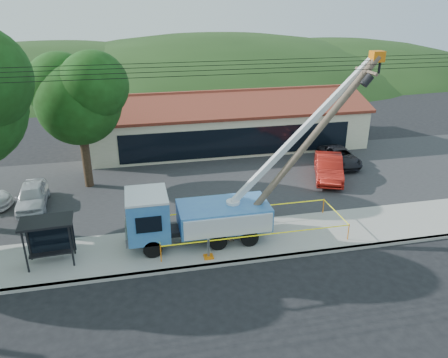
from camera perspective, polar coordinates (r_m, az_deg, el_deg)
ground at (r=19.52m, az=1.92°, el=-14.51°), size 120.00×120.00×0.00m
curb at (r=21.13m, az=0.50°, el=-10.97°), size 60.00×0.25×0.15m
sidewalk at (r=22.70m, az=-0.58°, el=-8.36°), size 60.00×4.00×0.15m
parking_lot at (r=29.73m, az=-3.74°, el=-0.54°), size 60.00×12.00×0.10m
strip_mall at (r=37.23m, az=0.40°, el=7.37°), size 22.50×8.53×4.67m
tree_lot at (r=28.72m, az=-18.56°, el=10.41°), size 6.30×5.60×8.94m
hill_west at (r=71.85m, az=-21.53°, el=11.87°), size 78.40×56.00×28.00m
hill_center at (r=72.35m, az=-1.13°, el=13.48°), size 89.60×64.00×32.00m
hill_east at (r=78.69m, az=13.73°, el=13.62°), size 72.80×52.00×26.00m
utility_truck at (r=22.06m, az=-3.66°, el=-4.44°), size 12.66×3.87×9.28m
leaning_pole at (r=21.91m, az=10.81°, el=4.55°), size 7.48×1.94×9.24m
bus_shelter at (r=21.92m, az=-22.02°, el=-6.27°), size 2.42×1.57×2.26m
caution_tape at (r=22.99m, az=3.48°, el=-5.83°), size 9.68×3.12×0.90m
car_silver at (r=28.75m, az=-23.52°, el=-3.49°), size 1.94×4.26×1.42m
car_red at (r=31.20m, az=13.35°, el=-0.08°), size 3.38×5.23×1.63m
car_dark at (r=34.08m, az=14.73°, el=1.77°), size 2.11×4.45×1.23m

